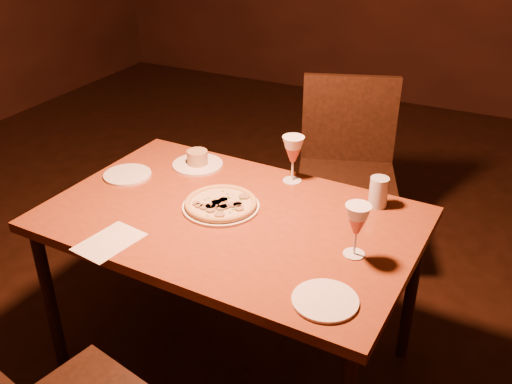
% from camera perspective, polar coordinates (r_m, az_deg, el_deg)
% --- Properties ---
extents(floor, '(7.00, 7.00, 0.00)m').
position_cam_1_polar(floor, '(2.54, -3.74, -15.87)').
color(floor, black).
rests_on(floor, ground).
extents(dining_table, '(1.37, 0.91, 0.71)m').
position_cam_1_polar(dining_table, '(2.11, -2.50, -3.79)').
color(dining_table, brown).
rests_on(dining_table, floor).
extents(chair_far, '(0.59, 0.59, 0.96)m').
position_cam_1_polar(chair_far, '(2.84, 9.07, 2.48)').
color(chair_far, black).
rests_on(chair_far, floor).
extents(pizza_plate, '(0.29, 0.29, 0.03)m').
position_cam_1_polar(pizza_plate, '(2.11, -3.54, -1.19)').
color(pizza_plate, white).
rests_on(pizza_plate, dining_table).
extents(ramekin_saucer, '(0.21, 0.21, 0.07)m').
position_cam_1_polar(ramekin_saucer, '(2.43, -5.87, 3.12)').
color(ramekin_saucer, white).
rests_on(ramekin_saucer, dining_table).
extents(wine_glass_far, '(0.09, 0.09, 0.19)m').
position_cam_1_polar(wine_glass_far, '(2.26, 3.70, 3.27)').
color(wine_glass_far, '#B3524A').
rests_on(wine_glass_far, dining_table).
extents(wine_glass_right, '(0.08, 0.08, 0.18)m').
position_cam_1_polar(wine_glass_right, '(1.84, 9.99, -3.82)').
color(wine_glass_right, '#B3524A').
rests_on(wine_glass_right, dining_table).
extents(water_tumbler, '(0.07, 0.07, 0.12)m').
position_cam_1_polar(water_tumbler, '(2.15, 12.16, -0.01)').
color(water_tumbler, silver).
rests_on(water_tumbler, dining_table).
extents(side_plate_left, '(0.19, 0.19, 0.01)m').
position_cam_1_polar(side_plate_left, '(2.40, -12.73, 1.69)').
color(side_plate_left, white).
rests_on(side_plate_left, dining_table).
extents(side_plate_near, '(0.19, 0.19, 0.01)m').
position_cam_1_polar(side_plate_near, '(1.68, 6.92, -10.71)').
color(side_plate_near, white).
rests_on(side_plate_near, dining_table).
extents(menu_card, '(0.18, 0.24, 0.00)m').
position_cam_1_polar(menu_card, '(1.98, -14.44, -4.85)').
color(menu_card, silver).
rests_on(menu_card, dining_table).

